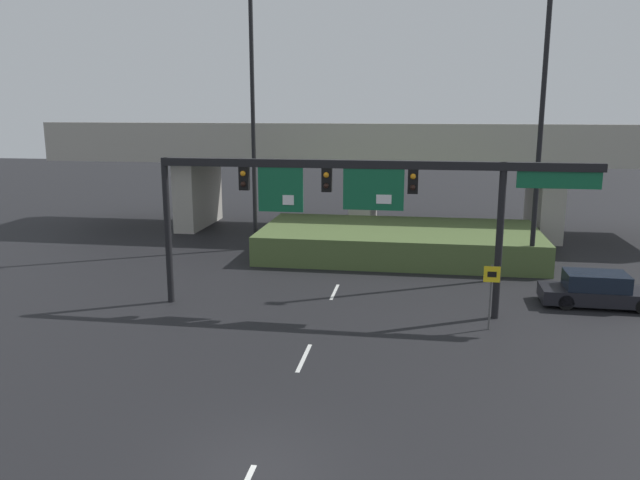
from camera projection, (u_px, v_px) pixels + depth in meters
ground_plane at (255, 464)px, 14.67m from camera, size 160.00×160.00×0.00m
lane_markings at (335, 292)px, 28.27m from camera, size 0.14×33.10×0.01m
signal_gantry at (356, 189)px, 24.59m from camera, size 17.35×0.44×6.18m
speed_limit_sign at (491, 288)px, 23.15m from camera, size 0.60×0.11×2.52m
highway_light_pole_near at (253, 114)px, 35.31m from camera, size 0.70×0.36×14.92m
highway_light_pole_far at (541, 126)px, 29.25m from camera, size 0.70×0.36×13.91m
overpass_bridge at (364, 157)px, 41.24m from camera, size 41.02×7.70×7.25m
grass_embankment at (399, 242)px, 35.14m from camera, size 15.31×7.72×1.56m
parked_sedan_near_right at (598, 291)px, 26.18m from camera, size 4.83×1.91×1.43m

